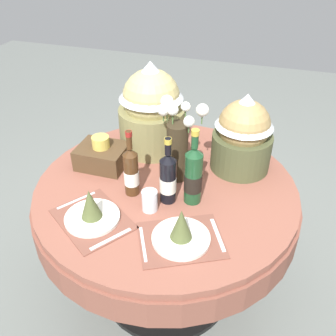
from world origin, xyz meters
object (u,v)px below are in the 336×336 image
at_px(wine_bottle_left, 168,178).
at_px(place_setting_right, 181,232).
at_px(place_setting_left, 91,211).
at_px(woven_basket_side_left, 102,155).
at_px(flower_vase, 178,142).
at_px(wine_bottle_right, 131,171).
at_px(dining_table, 166,206).
at_px(tumbler_near_right, 150,201).
at_px(gift_tub_back_right, 243,131).
at_px(wine_bottle_centre, 193,175).
at_px(gift_tub_back_left, 151,105).

bearing_deg(wine_bottle_left, place_setting_right, -61.21).
bearing_deg(place_setting_left, woven_basket_side_left, 108.95).
relative_size(flower_vase, wine_bottle_right, 1.27).
bearing_deg(place_setting_right, dining_table, 116.77).
bearing_deg(wine_bottle_left, tumbler_near_right, -123.37).
height_order(wine_bottle_right, gift_tub_back_right, gift_tub_back_right).
relative_size(flower_vase, tumbler_near_right, 4.26).
bearing_deg(woven_basket_side_left, gift_tub_back_right, 16.04).
relative_size(dining_table, tumbler_near_right, 13.09).
relative_size(flower_vase, wine_bottle_left, 1.29).
relative_size(dining_table, woven_basket_side_left, 5.28).
distance_m(place_setting_right, gift_tub_back_right, 0.64).
bearing_deg(tumbler_near_right, dining_table, 85.38).
distance_m(dining_table, wine_bottle_right, 0.31).
height_order(dining_table, flower_vase, flower_vase).
xyz_separation_m(dining_table, tumbler_near_right, (-0.02, -0.19, 0.18)).
bearing_deg(wine_bottle_centre, dining_table, 153.55).
bearing_deg(flower_vase, wine_bottle_right, -132.22).
distance_m(wine_bottle_right, gift_tub_back_right, 0.59).
relative_size(wine_bottle_left, woven_basket_side_left, 1.34).
xyz_separation_m(place_setting_left, tumbler_near_right, (0.22, 0.14, 0.00)).
height_order(wine_bottle_centre, wine_bottle_right, wine_bottle_centre).
distance_m(flower_vase, gift_tub_back_right, 0.34).
height_order(dining_table, wine_bottle_centre, wine_bottle_centre).
height_order(tumbler_near_right, gift_tub_back_left, gift_tub_back_left).
bearing_deg(wine_bottle_right, gift_tub_back_right, 39.06).
height_order(gift_tub_back_right, woven_basket_side_left, gift_tub_back_right).
relative_size(gift_tub_back_left, woven_basket_side_left, 2.00).
bearing_deg(place_setting_left, wine_bottle_centre, 33.84).
distance_m(dining_table, gift_tub_back_right, 0.54).
distance_m(wine_bottle_centre, gift_tub_back_right, 0.38).
xyz_separation_m(wine_bottle_right, woven_basket_side_left, (-0.23, 0.17, -0.06)).
distance_m(dining_table, gift_tub_back_left, 0.54).
bearing_deg(place_setting_right, gift_tub_back_left, 118.10).
xyz_separation_m(place_setting_right, tumbler_near_right, (-0.18, 0.14, 0.00)).
distance_m(gift_tub_back_left, gift_tub_back_right, 0.50).
bearing_deg(wine_bottle_centre, gift_tub_back_right, 63.87).
xyz_separation_m(dining_table, wine_bottle_centre, (0.15, -0.07, 0.28)).
bearing_deg(place_setting_left, tumbler_near_right, 32.70).
bearing_deg(woven_basket_side_left, wine_bottle_right, -36.09).
distance_m(wine_bottle_left, wine_bottle_right, 0.18).
relative_size(place_setting_left, place_setting_right, 1.02).
xyz_separation_m(tumbler_near_right, woven_basket_side_left, (-0.35, 0.26, 0.01)).
relative_size(gift_tub_back_right, woven_basket_side_left, 1.66).
bearing_deg(wine_bottle_right, wine_bottle_left, -0.59).
bearing_deg(wine_bottle_right, tumbler_near_right, -36.81).
bearing_deg(gift_tub_back_left, flower_vase, -48.22).
height_order(gift_tub_back_left, woven_basket_side_left, gift_tub_back_left).
xyz_separation_m(wine_bottle_left, gift_tub_back_left, (-0.22, 0.43, 0.13)).
bearing_deg(wine_bottle_left, wine_bottle_right, 179.41).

